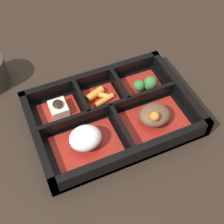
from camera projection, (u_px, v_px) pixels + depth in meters
The scene contains 8 objects.
ground_plane at pixel (112, 120), 0.63m from camera, with size 3.00×3.00×0.00m, color black.
bento_base at pixel (112, 118), 0.62m from camera, with size 0.32×0.22×0.01m.
bento_rim at pixel (111, 112), 0.61m from camera, with size 0.32×0.22×0.04m.
bowl_stew at pixel (154, 117), 0.60m from camera, with size 0.12×0.08×0.05m.
bowl_rice at pixel (86, 140), 0.56m from camera, with size 0.12×0.08×0.05m.
bowl_greens at pixel (145, 84), 0.66m from camera, with size 0.08×0.07×0.03m.
bowl_carrots at pixel (100, 97), 0.64m from camera, with size 0.07×0.07×0.02m.
bowl_tofu at pixel (59, 110), 0.62m from camera, with size 0.08×0.07×0.03m.
Camera 1 is at (0.15, 0.35, 0.50)m, focal length 50.00 mm.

